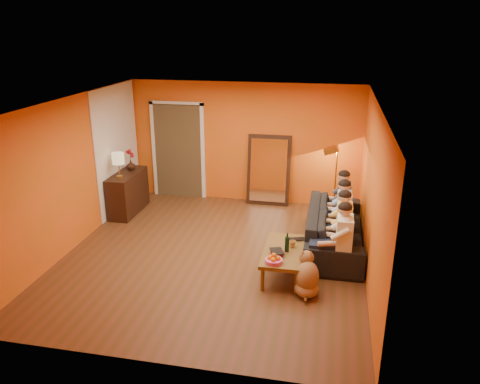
% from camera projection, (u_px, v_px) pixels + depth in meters
% --- Properties ---
extents(room_shell, '(5.00, 5.50, 2.60)m').
position_uv_depth(room_shell, '(218.00, 177.00, 7.90)').
color(room_shell, brown).
rests_on(room_shell, ground).
extents(white_accent, '(0.02, 1.90, 2.58)m').
position_uv_depth(white_accent, '(117.00, 149.00, 9.64)').
color(white_accent, white).
rests_on(white_accent, wall_left).
extents(doorway_recess, '(1.06, 0.30, 2.10)m').
position_uv_depth(doorway_recess, '(180.00, 150.00, 10.54)').
color(doorway_recess, '#3F2D19').
rests_on(doorway_recess, floor).
extents(door_jamb_left, '(0.08, 0.06, 2.20)m').
position_uv_depth(door_jamb_left, '(154.00, 150.00, 10.53)').
color(door_jamb_left, white).
rests_on(door_jamb_left, wall_back).
extents(door_jamb_right, '(0.08, 0.06, 2.20)m').
position_uv_depth(door_jamb_right, '(203.00, 153.00, 10.32)').
color(door_jamb_right, white).
rests_on(door_jamb_right, wall_back).
extents(door_header, '(1.22, 0.06, 0.08)m').
position_uv_depth(door_header, '(176.00, 103.00, 10.06)').
color(door_header, white).
rests_on(door_header, wall_back).
extents(mirror_frame, '(0.92, 0.27, 1.51)m').
position_uv_depth(mirror_frame, '(269.00, 170.00, 10.07)').
color(mirror_frame, black).
rests_on(mirror_frame, floor).
extents(mirror_glass, '(0.78, 0.21, 1.35)m').
position_uv_depth(mirror_glass, '(268.00, 171.00, 10.03)').
color(mirror_glass, white).
rests_on(mirror_glass, mirror_frame).
extents(sideboard, '(0.44, 1.18, 0.85)m').
position_uv_depth(sideboard, '(128.00, 193.00, 9.71)').
color(sideboard, black).
rests_on(sideboard, floor).
extents(table_lamp, '(0.24, 0.24, 0.51)m').
position_uv_depth(table_lamp, '(119.00, 165.00, 9.20)').
color(table_lamp, beige).
rests_on(table_lamp, sideboard).
extents(sofa, '(2.43, 0.95, 0.71)m').
position_uv_depth(sofa, '(335.00, 228.00, 8.21)').
color(sofa, black).
rests_on(sofa, floor).
extents(coffee_table, '(0.62, 1.22, 0.42)m').
position_uv_depth(coffee_table, '(283.00, 262.00, 7.35)').
color(coffee_table, brown).
rests_on(coffee_table, floor).
extents(floor_lamp, '(0.33, 0.27, 1.44)m').
position_uv_depth(floor_lamp, '(335.00, 182.00, 9.44)').
color(floor_lamp, gold).
rests_on(floor_lamp, floor).
extents(dog, '(0.42, 0.59, 0.65)m').
position_uv_depth(dog, '(308.00, 274.00, 6.77)').
color(dog, '#976F44').
rests_on(dog, floor).
extents(person_far_left, '(0.70, 0.44, 1.22)m').
position_uv_depth(person_far_left, '(344.00, 240.00, 7.18)').
color(person_far_left, silver).
rests_on(person_far_left, sofa).
extents(person_mid_left, '(0.70, 0.44, 1.22)m').
position_uv_depth(person_mid_left, '(344.00, 226.00, 7.68)').
color(person_mid_left, '#E4B74C').
rests_on(person_mid_left, sofa).
extents(person_mid_right, '(0.70, 0.44, 1.22)m').
position_uv_depth(person_mid_right, '(343.00, 213.00, 8.19)').
color(person_mid_right, '#95B7E7').
rests_on(person_mid_right, sofa).
extents(person_far_right, '(0.70, 0.44, 1.22)m').
position_uv_depth(person_far_right, '(343.00, 202.00, 8.70)').
color(person_far_right, '#36373C').
rests_on(person_far_right, sofa).
extents(fruit_bowl, '(0.26, 0.26, 0.16)m').
position_uv_depth(fruit_bowl, '(274.00, 258.00, 6.86)').
color(fruit_bowl, '#DD4EA3').
rests_on(fruit_bowl, coffee_table).
extents(wine_bottle, '(0.07, 0.07, 0.31)m').
position_uv_depth(wine_bottle, '(287.00, 242.00, 7.17)').
color(wine_bottle, black).
rests_on(wine_bottle, coffee_table).
extents(tumbler, '(0.11, 0.11, 0.10)m').
position_uv_depth(tumbler, '(292.00, 244.00, 7.35)').
color(tumbler, '#B27F3F').
rests_on(tumbler, coffee_table).
extents(laptop, '(0.33, 0.26, 0.02)m').
position_uv_depth(laptop, '(297.00, 240.00, 7.57)').
color(laptop, black).
rests_on(laptop, coffee_table).
extents(book_lower, '(0.19, 0.25, 0.02)m').
position_uv_depth(book_lower, '(271.00, 254.00, 7.13)').
color(book_lower, black).
rests_on(book_lower, coffee_table).
extents(book_mid, '(0.24, 0.28, 0.02)m').
position_uv_depth(book_mid, '(271.00, 252.00, 7.13)').
color(book_mid, maroon).
rests_on(book_mid, book_lower).
extents(book_upper, '(0.25, 0.29, 0.02)m').
position_uv_depth(book_upper, '(271.00, 252.00, 7.10)').
color(book_upper, black).
rests_on(book_upper, book_mid).
extents(vase, '(0.19, 0.19, 0.20)m').
position_uv_depth(vase, '(131.00, 165.00, 9.76)').
color(vase, black).
rests_on(vase, sideboard).
extents(flowers, '(0.17, 0.17, 0.45)m').
position_uv_depth(flowers, '(130.00, 154.00, 9.67)').
color(flowers, maroon).
rests_on(flowers, vase).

